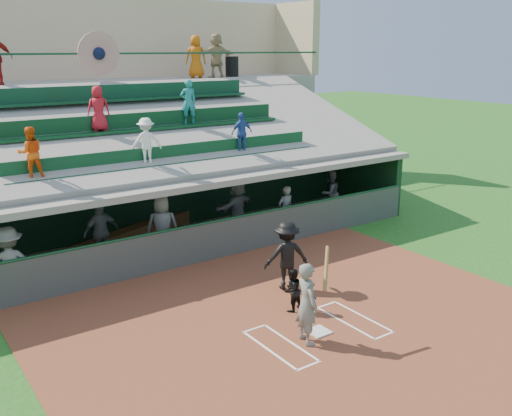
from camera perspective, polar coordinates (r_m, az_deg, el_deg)
ground at (r=12.38m, az=6.28°, el=-12.32°), size 100.00×100.00×0.00m
dirt_slab at (r=12.71m, az=4.77°, el=-11.43°), size 11.00×9.00×0.02m
home_plate at (r=12.36m, az=6.28°, el=-12.17°), size 0.43×0.43×0.03m
batters_box_chalk at (r=12.37m, az=6.28°, el=-12.22°), size 2.65×1.85×0.01m
dugout_floor at (r=17.57m, az=-8.31°, el=-3.65°), size 16.00×3.50×0.04m
concourse_slab at (r=23.11m, az=-16.15°, el=6.41°), size 20.00×3.00×4.60m
grandstand at (r=20.35m, az=-13.38°, el=5.30°), size 20.40×10.40×7.80m
batter_at_plate at (r=11.59m, az=5.13°, el=-9.43°), size 0.89×0.76×1.95m
catcher at (r=13.03m, az=3.64°, el=-8.20°), size 0.54×0.44×1.00m
home_umpire at (r=14.06m, az=3.07°, el=-4.74°), size 1.27×0.98×1.73m
dugout_bench at (r=18.53m, az=-10.34°, el=-1.93°), size 13.79×5.87×0.44m
dugout_player_a at (r=14.44m, az=-23.41°, el=-5.23°), size 1.24×0.78×1.83m
dugout_player_b at (r=16.27m, az=-15.23°, el=-2.31°), size 1.07×0.54×1.75m
dugout_player_c at (r=16.18m, az=-9.34°, el=-1.88°), size 1.05×0.87×1.84m
dugout_player_d at (r=17.90m, az=-1.92°, el=0.07°), size 1.80×1.14×1.85m
dugout_player_e at (r=18.10m, az=2.96°, el=-0.23°), size 0.59×0.40×1.58m
dugout_player_f at (r=20.31m, az=7.44°, el=1.48°), size 0.80×0.64×1.61m
trash_bin at (r=25.12m, az=-2.42°, el=13.95°), size 0.56×0.56×0.84m
concourse_staff_b at (r=24.06m, az=-6.03°, el=14.83°), size 0.97×0.79×1.70m
concourse_staff_c at (r=24.31m, az=-4.01°, el=14.98°), size 1.69×0.67×1.78m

